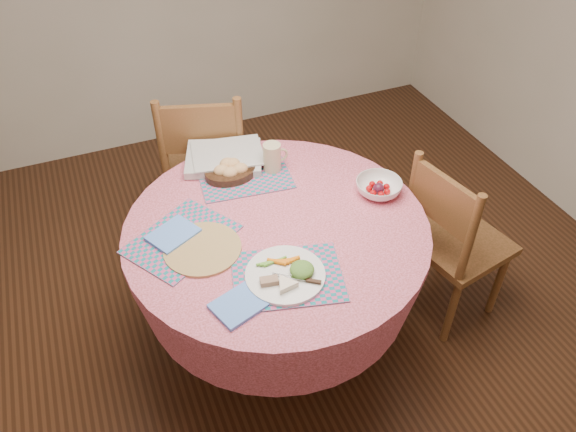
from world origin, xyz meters
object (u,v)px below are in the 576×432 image
Objects in this scene: dining_table at (277,259)px; latte_mug at (273,157)px; bread_bowl at (230,170)px; fruit_bowl at (379,188)px; chair_right at (452,239)px; dinner_plate at (287,274)px; wicker_trivet at (202,249)px; chair_back at (206,166)px.

latte_mug is at bearing 70.93° from dining_table.
fruit_bowl is at bearing -32.97° from bread_bowl.
latte_mug is at bearing 44.71° from chair_right.
latte_mug is at bearing 137.35° from fruit_bowl.
dining_table is 0.36m from dinner_plate.
bread_bowl reaches higher than fruit_bowl.
wicker_trivet is at bearing 73.99° from chair_right.
dinner_plate is (-0.89, -0.16, 0.30)m from chair_right.
chair_right is at bearing -34.03° from latte_mug.
chair_back is 1.01m from fruit_bowl.
bread_bowl is at bearing 49.48° from chair_right.
chair_right is 0.91m from latte_mug.
chair_back is 3.35× the size of dinner_plate.
bread_bowl reaches higher than dining_table.
fruit_bowl is at bearing 142.23° from chair_back.
chair_right reaches higher than latte_mug.
dinner_plate is 0.63m from fruit_bowl.
chair_back is 1.14m from dinner_plate.
latte_mug is (0.20, -0.47, 0.31)m from chair_back.
chair_right is 4.36× the size of fruit_bowl.
wicker_trivet reaches higher than dining_table.
dining_table is 4.13× the size of wicker_trivet.
dinner_plate is 0.66m from bread_bowl.
chair_back is 0.60m from latte_mug.
dinner_plate is at bearing -150.85° from fruit_bowl.
bread_bowl is at bearing 172.03° from latte_mug.
bread_bowl is at bearing 108.39° from chair_back.
fruit_bowl is (0.36, -0.33, -0.04)m from latte_mug.
bread_bowl is at bearing 147.03° from fruit_bowl.
bread_bowl is (0.00, 0.66, 0.02)m from dinner_plate.
latte_mug reaches higher than bread_bowl.
chair_back is at bearing 112.89° from latte_mug.
bread_bowl is (-0.89, 0.50, 0.31)m from chair_right.
chair_back is at bearing 32.34° from chair_right.
dinner_plate reaches higher than wicker_trivet.
bread_bowl is 0.65m from fruit_bowl.
bread_bowl is at bearing 100.42° from dining_table.
chair_back is 0.52m from bread_bowl.
dinner_plate is 1.40× the size of fruit_bowl.
latte_mug reaches higher than dining_table.
dining_table is at bearing -79.58° from bread_bowl.
fruit_bowl is at bearing 3.48° from wicker_trivet.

